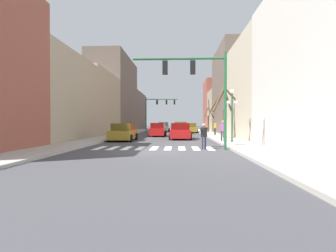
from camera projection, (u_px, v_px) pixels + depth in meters
ground_plane at (151, 151)px, 15.36m from camera, size 240.00×240.00×0.00m
sidewalk_left at (51, 149)px, 15.61m from camera, size 2.62×90.00×0.15m
sidewalk_right at (256, 150)px, 15.10m from camera, size 2.62×90.00×0.15m
building_row_left at (103, 100)px, 40.99m from camera, size 6.00×60.71×13.43m
building_row_right at (243, 96)px, 35.73m from camera, size 6.00×53.66×12.67m
crosswalk_stripes at (154, 148)px, 17.08m from camera, size 7.65×2.60×0.01m
traffic_signal_near at (199, 80)px, 16.26m from camera, size 5.84×0.28×6.05m
traffic_signal_far at (158, 106)px, 48.32m from camera, size 5.92×0.28×6.37m
street_lamp_right_corner at (232, 105)px, 20.36m from camera, size 0.95×0.36×4.11m
car_parked_left_far at (158, 130)px, 31.83m from camera, size 1.99×4.33×1.63m
car_parked_left_mid at (181, 128)px, 38.49m from camera, size 2.18×4.24×1.77m
car_parked_left_near at (180, 132)px, 26.46m from camera, size 2.19×4.69×1.63m
car_driving_toward_lane at (123, 133)px, 24.11m from camera, size 2.18×4.47×1.60m
car_parked_right_far at (164, 127)px, 47.61m from camera, size 2.11×4.75×1.73m
car_parked_right_near at (190, 128)px, 43.45m from camera, size 2.18×4.69×1.58m
pedestrian_crossing_street at (215, 126)px, 32.46m from camera, size 0.26×0.76×1.75m
pedestrian_on_right_sidewalk at (223, 129)px, 21.86m from camera, size 0.53×0.62×1.70m
pedestrian_near_right_corner at (204, 134)px, 16.49m from camera, size 0.56×0.54×1.62m
street_tree_right_far at (209, 119)px, 42.89m from camera, size 1.52×1.54×5.27m
street_tree_right_mid at (224, 110)px, 26.56m from camera, size 3.68×2.59×5.24m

